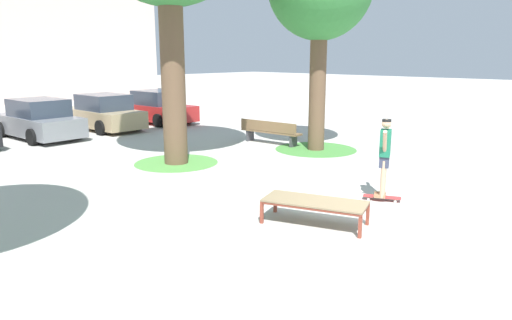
{
  "coord_description": "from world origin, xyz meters",
  "views": [
    {
      "loc": [
        -7.31,
        -4.17,
        3.08
      ],
      "look_at": [
        -0.54,
        2.22,
        1.0
      ],
      "focal_mm": 32.82,
      "sensor_mm": 36.0,
      "label": 1
    }
  ],
  "objects_px": {
    "car_grey": "(39,120)",
    "park_bench": "(270,131)",
    "car_tan": "(103,113)",
    "skate_box": "(315,203)",
    "car_red": "(157,108)",
    "skateboard": "(382,197)",
    "skater": "(385,152)"
  },
  "relations": [
    {
      "from": "car_tan",
      "to": "park_bench",
      "type": "relative_size",
      "value": 1.74
    },
    {
      "from": "car_grey",
      "to": "car_tan",
      "type": "xyz_separation_m",
      "value": [
        2.78,
        0.23,
        0.0
      ]
    },
    {
      "from": "skateboard",
      "to": "car_tan",
      "type": "distance_m",
      "value": 13.65
    },
    {
      "from": "skate_box",
      "to": "car_grey",
      "type": "bearing_deg",
      "value": 88.43
    },
    {
      "from": "car_tan",
      "to": "park_bench",
      "type": "bearing_deg",
      "value": -72.12
    },
    {
      "from": "skate_box",
      "to": "skateboard",
      "type": "bearing_deg",
      "value": -5.32
    },
    {
      "from": "skate_box",
      "to": "car_red",
      "type": "bearing_deg",
      "value": 66.28
    },
    {
      "from": "skater",
      "to": "park_bench",
      "type": "bearing_deg",
      "value": 61.84
    },
    {
      "from": "skateboard",
      "to": "car_red",
      "type": "height_order",
      "value": "car_red"
    },
    {
      "from": "park_bench",
      "to": "skate_box",
      "type": "bearing_deg",
      "value": -132.51
    },
    {
      "from": "skate_box",
      "to": "car_grey",
      "type": "xyz_separation_m",
      "value": [
        0.36,
        13.17,
        0.28
      ]
    },
    {
      "from": "skateboard",
      "to": "skater",
      "type": "distance_m",
      "value": 0.99
    },
    {
      "from": "skateboard",
      "to": "car_grey",
      "type": "xyz_separation_m",
      "value": [
        -1.83,
        13.37,
        0.61
      ]
    },
    {
      "from": "skater",
      "to": "car_red",
      "type": "xyz_separation_m",
      "value": [
        3.74,
        13.7,
        -0.38
      ]
    },
    {
      "from": "skate_box",
      "to": "park_bench",
      "type": "bearing_deg",
      "value": 47.49
    },
    {
      "from": "skateboard",
      "to": "skater",
      "type": "relative_size",
      "value": 0.48
    },
    {
      "from": "car_grey",
      "to": "car_red",
      "type": "xyz_separation_m",
      "value": [
        5.57,
        0.33,
        0.0
      ]
    },
    {
      "from": "skate_box",
      "to": "park_bench",
      "type": "xyz_separation_m",
      "value": [
        5.52,
        6.03,
        0.03
      ]
    },
    {
      "from": "skater",
      "to": "skateboard",
      "type": "bearing_deg",
      "value": -64.66
    },
    {
      "from": "skater",
      "to": "car_grey",
      "type": "height_order",
      "value": "skater"
    },
    {
      "from": "car_tan",
      "to": "park_bench",
      "type": "distance_m",
      "value": 7.75
    },
    {
      "from": "car_red",
      "to": "skateboard",
      "type": "bearing_deg",
      "value": -105.27
    },
    {
      "from": "skate_box",
      "to": "skater",
      "type": "bearing_deg",
      "value": -5.28
    },
    {
      "from": "skate_box",
      "to": "car_red",
      "type": "xyz_separation_m",
      "value": [
        5.93,
        13.5,
        0.28
      ]
    },
    {
      "from": "skate_box",
      "to": "car_tan",
      "type": "relative_size",
      "value": 0.48
    },
    {
      "from": "skateboard",
      "to": "park_bench",
      "type": "xyz_separation_m",
      "value": [
        3.33,
        6.23,
        0.37
      ]
    },
    {
      "from": "skater",
      "to": "park_bench",
      "type": "distance_m",
      "value": 7.09
    },
    {
      "from": "car_grey",
      "to": "skate_box",
      "type": "bearing_deg",
      "value": -91.57
    },
    {
      "from": "skater",
      "to": "car_grey",
      "type": "distance_m",
      "value": 13.5
    },
    {
      "from": "car_red",
      "to": "park_bench",
      "type": "distance_m",
      "value": 7.49
    },
    {
      "from": "skate_box",
      "to": "skater",
      "type": "relative_size",
      "value": 1.21
    },
    {
      "from": "car_grey",
      "to": "park_bench",
      "type": "relative_size",
      "value": 1.76
    }
  ]
}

